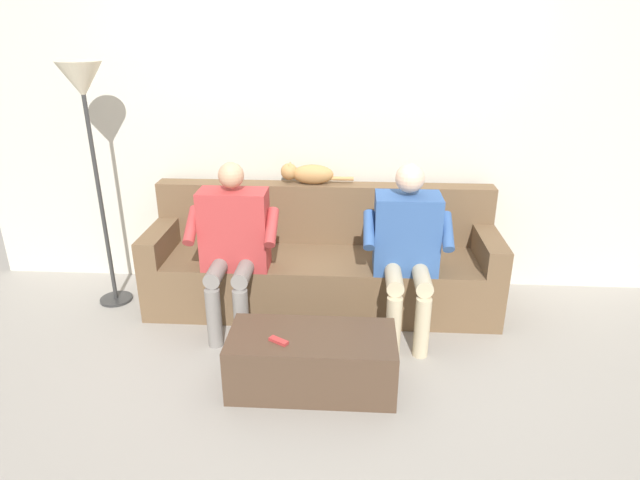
# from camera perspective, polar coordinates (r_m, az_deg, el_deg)

# --- Properties ---
(ground_plane) EXTENTS (8.00, 8.00, 0.00)m
(ground_plane) POSITION_cam_1_polar(r_m,az_deg,el_deg) (3.58, -0.45, -12.02)
(ground_plane) COLOR gray
(back_wall) EXTENTS (5.43, 0.06, 2.41)m
(back_wall) POSITION_cam_1_polar(r_m,az_deg,el_deg) (4.17, 0.59, 11.06)
(back_wall) COLOR beige
(back_wall) RESTS_ON ground
(couch) EXTENTS (2.53, 0.72, 0.87)m
(couch) POSITION_cam_1_polar(r_m,az_deg,el_deg) (4.07, 0.25, -2.66)
(couch) COLOR brown
(couch) RESTS_ON ground
(coffee_table) EXTENTS (0.96, 0.45, 0.34)m
(coffee_table) POSITION_cam_1_polar(r_m,az_deg,el_deg) (3.23, -0.84, -12.56)
(coffee_table) COLOR #4C3828
(coffee_table) RESTS_ON ground
(person_left_seated) EXTENTS (0.58, 0.61, 1.15)m
(person_left_seated) POSITION_cam_1_polar(r_m,az_deg,el_deg) (3.64, 9.12, -0.15)
(person_left_seated) COLOR #335693
(person_left_seated) RESTS_ON ground
(person_right_seated) EXTENTS (0.61, 0.52, 1.15)m
(person_right_seated) POSITION_cam_1_polar(r_m,az_deg,el_deg) (3.69, -9.11, 0.11)
(person_right_seated) COLOR #B23838
(person_right_seated) RESTS_ON ground
(cat_on_backrest) EXTENTS (0.54, 0.13, 0.16)m
(cat_on_backrest) POSITION_cam_1_polar(r_m,az_deg,el_deg) (4.06, -1.32, 6.99)
(cat_on_backrest) COLOR #B7844C
(cat_on_backrest) RESTS_ON couch
(remote_red) EXTENTS (0.12, 0.09, 0.02)m
(remote_red) POSITION_cam_1_polar(r_m,az_deg,el_deg) (3.08, -4.37, -10.52)
(remote_red) COLOR #B73333
(remote_red) RESTS_ON coffee_table
(floor_lamp) EXTENTS (0.30, 0.30, 1.76)m
(floor_lamp) POSITION_cam_1_polar(r_m,az_deg,el_deg) (4.05, -23.52, 13.34)
(floor_lamp) COLOR #2D2D2D
(floor_lamp) RESTS_ON ground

